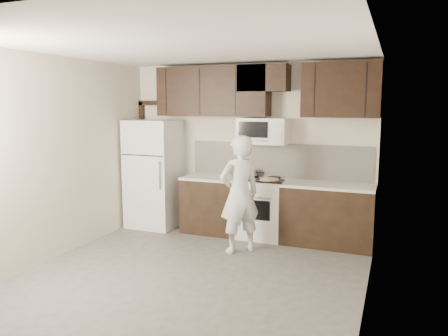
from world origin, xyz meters
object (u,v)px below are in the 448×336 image
Objects in this scene: refrigerator at (154,174)px; person at (240,194)px; stove at (260,208)px; microwave at (263,131)px.

refrigerator reaches higher than person.
person is at bearing -94.48° from stove.
stove is 0.57× the size of person.
microwave reaches higher than person.
stove is at bearing -141.05° from person.
microwave is 0.46× the size of person.
stove is 1.90m from refrigerator.
refrigerator is at bearing -68.66° from person.
stove is at bearing 1.51° from refrigerator.
stove is 1.24× the size of microwave.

